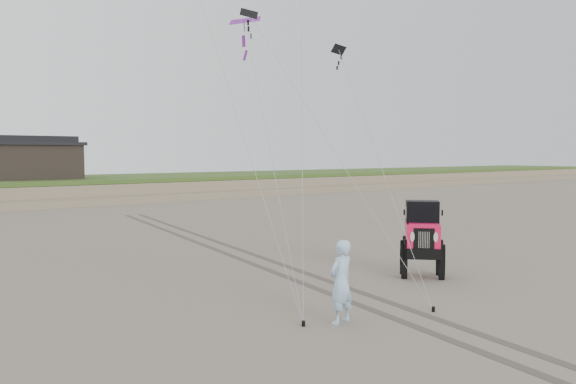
# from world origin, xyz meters

# --- Properties ---
(ground) EXTENTS (160.00, 160.00, 0.00)m
(ground) POSITION_xyz_m (0.00, 0.00, 0.00)
(ground) COLOR #6B6054
(ground) RESTS_ON ground
(dune_ridge) EXTENTS (160.00, 14.25, 1.73)m
(dune_ridge) POSITION_xyz_m (0.00, 37.50, 0.82)
(dune_ridge) COLOR #7A6B54
(dune_ridge) RESTS_ON ground
(cabin) EXTENTS (6.40, 5.40, 3.35)m
(cabin) POSITION_xyz_m (2.00, 37.00, 3.24)
(cabin) COLOR black
(cabin) RESTS_ON dune_ridge
(jeep) EXTENTS (4.97, 4.91, 1.82)m
(jeep) POSITION_xyz_m (4.17, 1.18, 0.91)
(jeep) COLOR #EB164A
(jeep) RESTS_ON ground
(man) EXTENTS (0.72, 0.53, 1.83)m
(man) POSITION_xyz_m (-0.86, -0.68, 0.91)
(man) COLOR #99C5ED
(man) RESTS_ON ground
(stake_main) EXTENTS (0.08, 0.08, 0.12)m
(stake_main) POSITION_xyz_m (-1.64, -0.35, 0.06)
(stake_main) COLOR black
(stake_main) RESTS_ON ground
(stake_aux) EXTENTS (0.08, 0.08, 0.12)m
(stake_aux) POSITION_xyz_m (1.45, -1.35, 0.06)
(stake_aux) COLOR black
(stake_aux) RESTS_ON ground
(tire_tracks) EXTENTS (5.22, 29.74, 0.01)m
(tire_tracks) POSITION_xyz_m (2.00, 8.00, 0.00)
(tire_tracks) COLOR #4C443D
(tire_tracks) RESTS_ON ground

